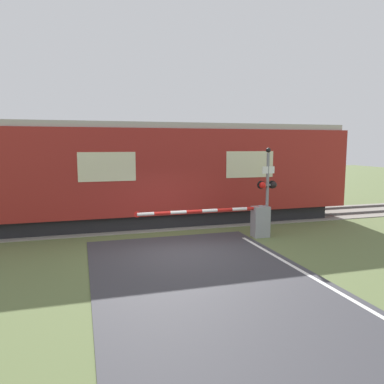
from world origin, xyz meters
The scene contains 5 objects.
ground_plane centered at (0.00, 0.00, 0.00)m, with size 80.00×80.00×0.00m, color #5B6B3D.
track_bed centered at (0.00, 4.44, 0.02)m, with size 36.00×3.20×0.13m.
train centered at (-2.02, 4.44, 2.17)m, with size 21.13×2.76×4.25m.
crossing_barrier centered at (2.95, 1.06, 0.65)m, with size 4.93×0.44×1.18m.
signal_post centered at (3.61, 1.15, 1.85)m, with size 0.75×0.26×3.26m.
Camera 1 is at (-2.96, -11.15, 3.39)m, focal length 35.00 mm.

